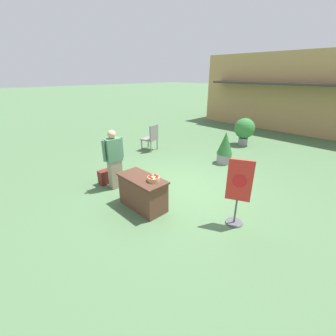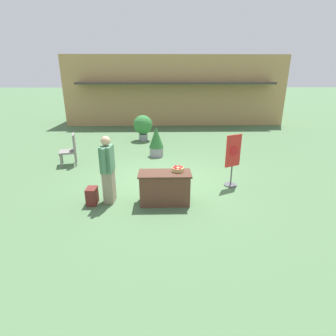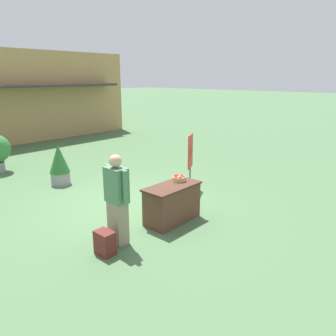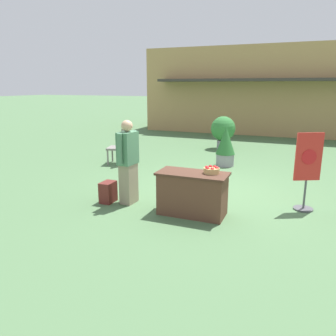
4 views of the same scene
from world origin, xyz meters
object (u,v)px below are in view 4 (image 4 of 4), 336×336
apple_basket (211,170)px  potted_plant_far_left (226,146)px  person_visitor (128,162)px  potted_plant_near_right (223,130)px  backpack (108,192)px  poster_board (307,170)px  display_table (192,193)px  patio_chair (121,144)px

apple_basket → potted_plant_far_left: 3.89m
person_visitor → potted_plant_near_right: person_visitor is taller
apple_basket → potted_plant_far_left: potted_plant_far_left is taller
backpack → poster_board: (3.66, 1.04, 0.57)m
display_table → patio_chair: size_ratio=1.16×
backpack → patio_chair: (-1.44, 3.01, 0.39)m
backpack → potted_plant_near_right: bearing=82.8°
person_visitor → patio_chair: size_ratio=1.52×
patio_chair → potted_plant_far_left: size_ratio=0.96×
apple_basket → potted_plant_near_right: 6.55m
potted_plant_far_left → backpack: bearing=-110.7°
person_visitor → backpack: bearing=-158.1°
apple_basket → poster_board: 1.83m
poster_board → potted_plant_near_right: (-2.84, 5.49, -0.06)m
patio_chair → potted_plant_far_left: (2.94, 0.94, -0.01)m
person_visitor → patio_chair: person_visitor is taller
display_table → patio_chair: (-3.21, 2.98, 0.20)m
display_table → backpack: bearing=-179.0°
display_table → potted_plant_far_left: potted_plant_far_left is taller
apple_basket → backpack: size_ratio=0.67×
apple_basket → person_visitor: size_ratio=0.17×
backpack → potted_plant_far_left: (1.50, 3.95, 0.38)m
backpack → potted_plant_far_left: 4.24m
apple_basket → backpack: 2.19m
backpack → potted_plant_near_right: (0.82, 6.54, 0.51)m
patio_chair → apple_basket: bearing=125.5°
potted_plant_far_left → apple_basket: bearing=-81.2°
person_visitor → potted_plant_far_left: size_ratio=1.46×
poster_board → potted_plant_far_left: (-2.16, 2.91, -0.19)m
apple_basket → backpack: apple_basket is taller
patio_chair → potted_plant_near_right: potted_plant_near_right is taller
backpack → poster_board: 3.85m
potted_plant_far_left → patio_chair: bearing=-162.2°
poster_board → potted_plant_far_left: bearing=-169.8°
backpack → potted_plant_near_right: 6.61m
backpack → potted_plant_far_left: bearing=69.3°
backpack → patio_chair: 3.36m
person_visitor → potted_plant_near_right: bearing=90.5°
poster_board → potted_plant_near_right: poster_board is taller
backpack → patio_chair: bearing=115.6°
backpack → potted_plant_near_right: size_ratio=0.35×
apple_basket → potted_plant_far_left: (-0.59, 3.84, -0.26)m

